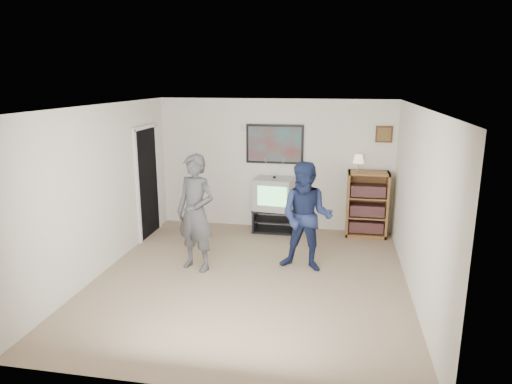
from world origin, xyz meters
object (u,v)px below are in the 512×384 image
(crt_television, at_px, (274,193))
(person_tall, at_px, (196,213))
(bookshelf, at_px, (367,204))
(media_stand, at_px, (276,220))
(person_short, at_px, (306,217))

(crt_television, distance_m, person_tall, 2.19)
(bookshelf, bearing_deg, media_stand, -178.30)
(bookshelf, bearing_deg, crt_television, -178.34)
(person_tall, height_order, person_short, person_tall)
(media_stand, bearing_deg, crt_television, 179.47)
(crt_television, bearing_deg, media_stand, 6.61)
(crt_television, height_order, person_short, person_short)
(media_stand, relative_size, bookshelf, 0.74)
(crt_television, bearing_deg, bookshelf, 8.27)
(person_tall, distance_m, person_short, 1.67)
(media_stand, bearing_deg, person_tall, -116.41)
(crt_television, relative_size, bookshelf, 0.58)
(crt_television, distance_m, bookshelf, 1.73)
(bookshelf, distance_m, person_tall, 3.35)
(bookshelf, height_order, person_tall, person_tall)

